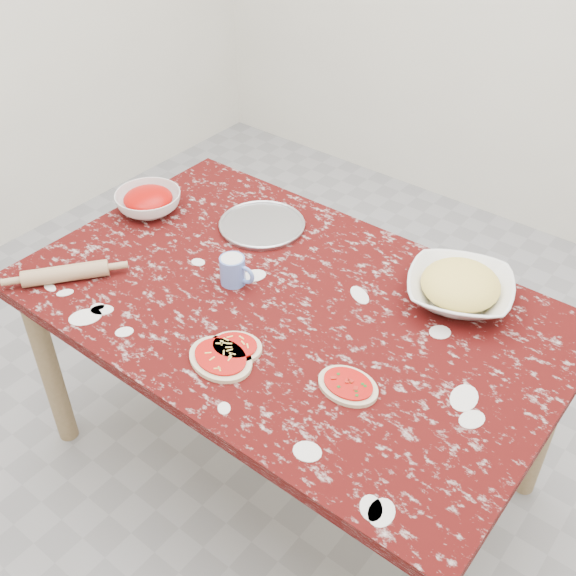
# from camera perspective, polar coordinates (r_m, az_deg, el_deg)

# --- Properties ---
(ground) EXTENTS (4.00, 4.00, 0.00)m
(ground) POSITION_cam_1_polar(r_m,az_deg,el_deg) (2.59, 0.00, -13.96)
(ground) COLOR gray
(worktable) EXTENTS (1.60, 1.00, 0.75)m
(worktable) POSITION_cam_1_polar(r_m,az_deg,el_deg) (2.10, 0.00, -2.84)
(worktable) COLOR #390807
(worktable) RESTS_ON ground
(pizza_tray) EXTENTS (0.30, 0.30, 0.01)m
(pizza_tray) POSITION_cam_1_polar(r_m,az_deg,el_deg) (2.36, -2.16, 5.19)
(pizza_tray) COLOR #B2B2B7
(pizza_tray) RESTS_ON worktable
(sauce_bowl) EXTENTS (0.24, 0.24, 0.07)m
(sauce_bowl) POSITION_cam_1_polar(r_m,az_deg,el_deg) (2.48, -11.44, 6.97)
(sauce_bowl) COLOR white
(sauce_bowl) RESTS_ON worktable
(cheese_bowl) EXTENTS (0.40, 0.40, 0.08)m
(cheese_bowl) POSITION_cam_1_polar(r_m,az_deg,el_deg) (2.08, 13.96, -0.19)
(cheese_bowl) COLOR white
(cheese_bowl) RESTS_ON worktable
(flour_mug) EXTENTS (0.12, 0.08, 0.09)m
(flour_mug) POSITION_cam_1_polar(r_m,az_deg,el_deg) (2.09, -4.51, 1.47)
(flour_mug) COLOR #6081D5
(flour_mug) RESTS_ON worktable
(pizza_left) EXTENTS (0.21, 0.17, 0.02)m
(pizza_left) POSITION_cam_1_polar(r_m,az_deg,el_deg) (1.86, -5.59, -5.82)
(pizza_left) COLOR beige
(pizza_left) RESTS_ON worktable
(pizza_mid) EXTENTS (0.19, 0.17, 0.02)m
(pizza_mid) POSITION_cam_1_polar(r_m,az_deg,el_deg) (1.89, -4.39, -4.90)
(pizza_mid) COLOR beige
(pizza_mid) RESTS_ON worktable
(pizza_right) EXTENTS (0.17, 0.13, 0.02)m
(pizza_right) POSITION_cam_1_polar(r_m,az_deg,el_deg) (1.79, 4.98, -8.03)
(pizza_right) COLOR beige
(pizza_right) RESTS_ON worktable
(rolling_pin) EXTENTS (0.20, 0.24, 0.05)m
(rolling_pin) POSITION_cam_1_polar(r_m,az_deg,el_deg) (2.21, -17.90, 1.16)
(rolling_pin) COLOR tan
(rolling_pin) RESTS_ON worktable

